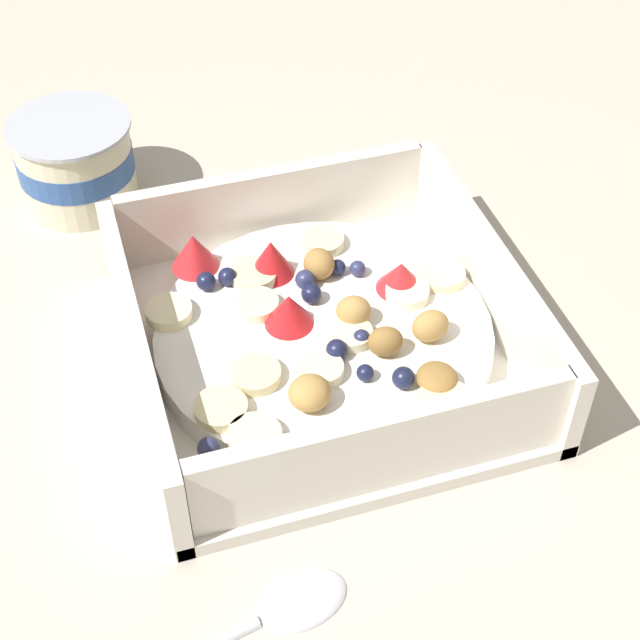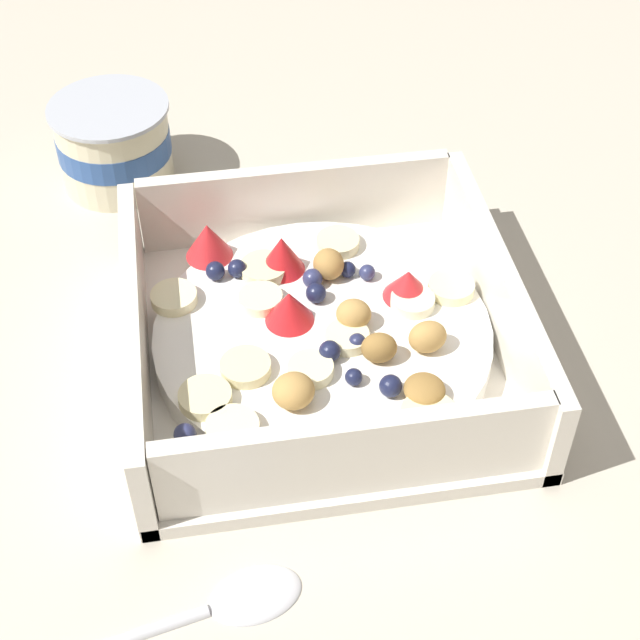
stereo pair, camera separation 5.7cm
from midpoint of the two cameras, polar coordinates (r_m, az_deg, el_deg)
The scene contains 4 objects.
ground_plane at distance 0.59m, azimuth 2.92°, elevation -2.51°, with size 2.40×2.40×0.00m, color beige.
fruit_bowl at distance 0.58m, azimuth 2.77°, elevation -0.76°, with size 0.23×0.23×0.06m.
spoon at distance 0.49m, azimuth -3.45°, elevation -16.83°, with size 0.05×0.17×0.01m.
yogurt_cup at distance 0.72m, azimuth -9.82°, elevation 10.14°, with size 0.09×0.09×0.06m.
Camera 2 is at (-0.40, 0.07, 0.43)m, focal length 54.25 mm.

